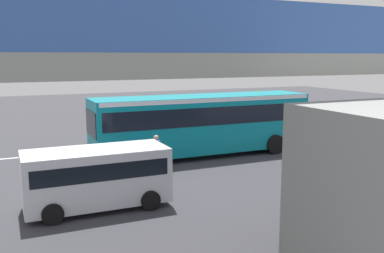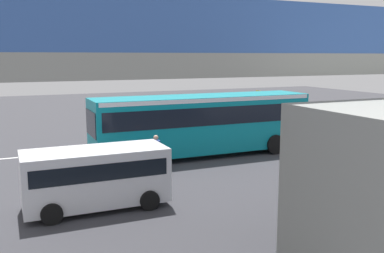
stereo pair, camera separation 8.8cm
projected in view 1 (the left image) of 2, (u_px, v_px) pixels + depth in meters
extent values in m
plane|color=#38383D|center=(179.00, 154.00, 22.85)|extent=(80.00, 80.00, 0.00)
cube|color=#0C8493|center=(203.00, 123.00, 22.31)|extent=(11.50, 2.55, 2.86)
cube|color=black|center=(203.00, 113.00, 22.22)|extent=(11.04, 2.59, 0.90)
cube|color=white|center=(203.00, 98.00, 22.09)|extent=(11.27, 2.58, 0.20)
cube|color=black|center=(91.00, 123.00, 19.94)|extent=(0.04, 2.24, 1.20)
cylinder|color=black|center=(143.00, 157.00, 19.87)|extent=(1.04, 0.30, 1.04)
cylinder|color=black|center=(128.00, 147.00, 22.17)|extent=(1.04, 0.30, 1.04)
cylinder|color=black|center=(275.00, 144.00, 22.83)|extent=(1.04, 0.30, 1.04)
cylinder|color=black|center=(250.00, 136.00, 25.12)|extent=(1.04, 0.30, 1.04)
cube|color=silver|center=(97.00, 176.00, 14.60)|extent=(4.80, 1.95, 1.86)
cube|color=black|center=(96.00, 166.00, 14.54)|extent=(4.42, 1.98, 0.56)
cylinder|color=black|center=(53.00, 214.00, 13.21)|extent=(0.68, 0.22, 0.68)
cylinder|color=black|center=(46.00, 196.00, 14.97)|extent=(0.68, 0.22, 0.68)
cylinder|color=black|center=(150.00, 200.00, 14.48)|extent=(0.68, 0.22, 0.68)
cylinder|color=black|center=(134.00, 185.00, 16.24)|extent=(0.68, 0.22, 0.68)
torus|color=black|center=(383.00, 146.00, 23.24)|extent=(0.72, 0.06, 0.72)
cylinder|color=#2D2D38|center=(157.00, 166.00, 18.72)|extent=(0.32, 0.32, 0.85)
cylinder|color=navy|center=(156.00, 148.00, 18.59)|extent=(0.38, 0.38, 0.70)
sphere|color=tan|center=(156.00, 138.00, 18.51)|extent=(0.22, 0.22, 0.22)
cylinder|color=slate|center=(258.00, 110.00, 30.01)|extent=(0.08, 0.08, 2.80)
cube|color=yellow|center=(258.00, 95.00, 29.84)|extent=(0.04, 0.60, 0.60)
cube|color=silver|center=(276.00, 135.00, 28.41)|extent=(2.00, 0.20, 0.01)
cube|color=silver|center=(223.00, 140.00, 26.81)|extent=(2.00, 0.20, 0.01)
cube|color=silver|center=(163.00, 145.00, 25.20)|extent=(2.00, 0.20, 0.01)
cube|color=silver|center=(94.00, 151.00, 23.60)|extent=(2.00, 0.20, 0.01)
cube|color=silver|center=(16.00, 158.00, 21.99)|extent=(2.00, 0.20, 0.01)
cube|color=gray|center=(341.00, 63.00, 11.58)|extent=(26.15, 2.60, 0.50)
cube|color=#3359A5|center=(312.00, 35.00, 12.58)|extent=(26.15, 0.08, 1.10)
cube|color=#3359A5|center=(381.00, 30.00, 10.32)|extent=(26.15, 0.08, 1.10)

